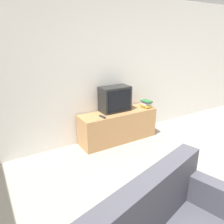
{
  "coord_description": "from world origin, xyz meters",
  "views": [
    {
      "loc": [
        -1.95,
        -0.47,
        1.91
      ],
      "look_at": [
        -0.21,
        2.4,
        0.74
      ],
      "focal_mm": 35.0,
      "sensor_mm": 36.0,
      "label": 1
    }
  ],
  "objects_px": {
    "television": "(115,99)",
    "book_stack": "(146,104)",
    "tv_stand": "(118,126)",
    "remote_on_stand": "(103,117)"
  },
  "relations": [
    {
      "from": "television",
      "to": "book_stack",
      "type": "distance_m",
      "value": 0.67
    },
    {
      "from": "television",
      "to": "remote_on_stand",
      "type": "distance_m",
      "value": 0.47
    },
    {
      "from": "television",
      "to": "book_stack",
      "type": "relative_size",
      "value": 2.53
    },
    {
      "from": "book_stack",
      "to": "tv_stand",
      "type": "bearing_deg",
      "value": 174.06
    },
    {
      "from": "tv_stand",
      "to": "book_stack",
      "type": "distance_m",
      "value": 0.72
    },
    {
      "from": "tv_stand",
      "to": "remote_on_stand",
      "type": "xyz_separation_m",
      "value": [
        -0.39,
        -0.12,
        0.3
      ]
    },
    {
      "from": "tv_stand",
      "to": "remote_on_stand",
      "type": "height_order",
      "value": "remote_on_stand"
    },
    {
      "from": "television",
      "to": "book_stack",
      "type": "bearing_deg",
      "value": -12.1
    },
    {
      "from": "remote_on_stand",
      "to": "book_stack",
      "type": "bearing_deg",
      "value": 2.99
    },
    {
      "from": "tv_stand",
      "to": "book_stack",
      "type": "bearing_deg",
      "value": -5.94
    }
  ]
}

